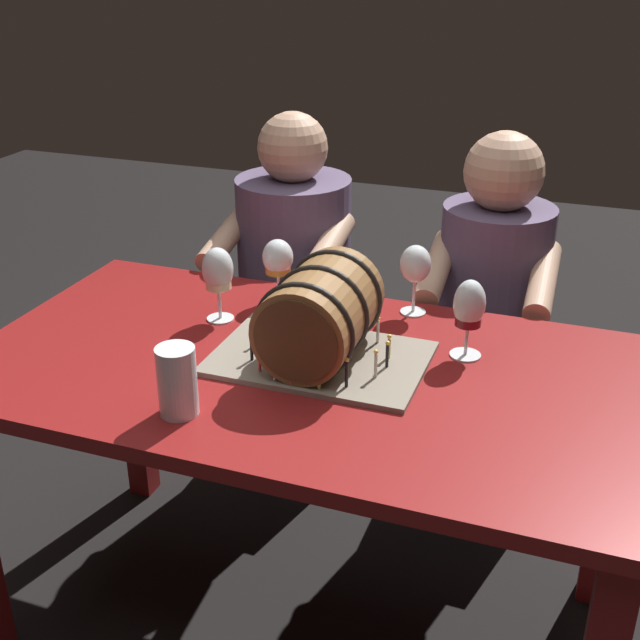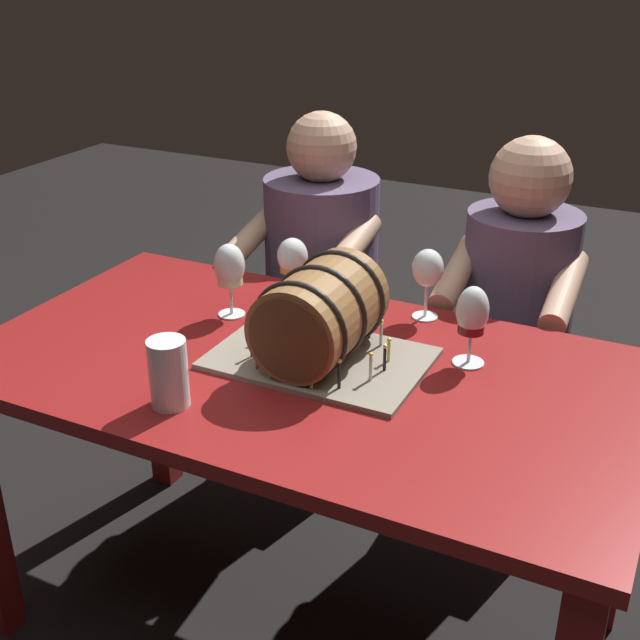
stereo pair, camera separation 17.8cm
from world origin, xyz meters
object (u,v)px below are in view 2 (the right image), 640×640
wine_glass_amber (292,259)px  person_seated_left (321,308)px  wine_glass_red (472,315)px  person_seated_right (511,353)px  wine_glass_empty (428,270)px  wine_glass_white (230,268)px  beer_pint (169,375)px  dining_table (303,407)px  barrel_cake (320,318)px

wine_glass_amber → person_seated_left: person_seated_left is taller
wine_glass_red → person_seated_right: (-0.02, 0.55, -0.36)m
wine_glass_empty → person_seated_left: size_ratio=0.15×
wine_glass_red → person_seated_right: size_ratio=0.16×
wine_glass_white → beer_pint: size_ratio=1.30×
wine_glass_white → person_seated_left: size_ratio=0.16×
wine_glass_white → dining_table: bearing=-28.4°
beer_pint → dining_table: bearing=59.9°
wine_glass_white → wine_glass_amber: size_ratio=1.11×
wine_glass_white → wine_glass_red: 0.60m
person_seated_left → person_seated_right: bearing=-0.0°
wine_glass_white → wine_glass_red: wine_glass_white is taller
beer_pint → wine_glass_empty: bearing=62.8°
barrel_cake → wine_glass_red: 0.33m
wine_glass_amber → person_seated_right: bearing=40.2°
dining_table → barrel_cake: 0.22m
wine_glass_amber → person_seated_right: person_seated_right is taller
wine_glass_empty → wine_glass_red: wine_glass_red is taller
barrel_cake → person_seated_right: bearing=68.0°
wine_glass_empty → person_seated_right: bearing=68.3°
person_seated_left → person_seated_right: (0.61, -0.00, -0.02)m
dining_table → person_seated_right: (0.31, 0.71, -0.13)m
wine_glass_empty → person_seated_left: person_seated_left is taller
dining_table → wine_glass_white: wine_glass_white is taller
wine_glass_empty → wine_glass_white: bearing=-155.4°
wine_glass_amber → person_seated_left: 0.54m
barrel_cake → wine_glass_amber: 0.34m
wine_glass_red → person_seated_right: 0.66m
wine_glass_red → dining_table: bearing=-153.6°
wine_glass_amber → beer_pint: wine_glass_amber is taller
beer_pint → person_seated_right: person_seated_right is taller
beer_pint → person_seated_left: (-0.15, 0.98, -0.29)m
beer_pint → person_seated_right: (0.46, 0.98, -0.31)m
dining_table → beer_pint: size_ratio=10.41×
beer_pint → person_seated_left: 1.04m
dining_table → beer_pint: bearing=-120.1°
wine_glass_empty → dining_table: bearing=-114.8°
wine_glass_red → wine_glass_white: bearing=-178.7°
barrel_cake → wine_glass_white: (-0.30, 0.12, 0.02)m
wine_glass_white → person_seated_left: (-0.03, 0.56, -0.34)m
person_seated_right → wine_glass_empty: bearing=-111.7°
person_seated_left → wine_glass_white: bearing=-86.9°
wine_glass_white → wine_glass_red: bearing=1.3°
wine_glass_amber → beer_pint: size_ratio=1.17×
wine_glass_white → wine_glass_amber: bearing=58.5°
wine_glass_empty → person_seated_left: (-0.47, 0.36, -0.34)m
dining_table → wine_glass_red: wine_glass_red is taller
dining_table → wine_glass_amber: wine_glass_amber is taller
person_seated_left → wine_glass_amber: bearing=-73.5°
person_seated_right → dining_table: bearing=-113.2°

